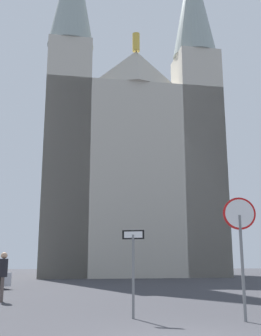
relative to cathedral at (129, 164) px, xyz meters
name	(u,v)px	position (x,y,z in m)	size (l,w,h in m)	color
cathedral	(129,164)	(0.00, 0.00, 0.00)	(17.00, 13.86, 34.14)	#BCB5A5
stop_sign	(240,232)	(-0.13, -28.55, -8.57)	(0.84, 0.19, 3.12)	slate
one_way_arrow_sign	(133,262)	(-2.85, -27.71, -9.34)	(0.58, 0.25, 2.30)	slate
pedestrian_walking	(3,271)	(-7.14, -22.98, -9.70)	(0.32, 0.32, 1.78)	#594C47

